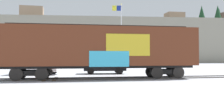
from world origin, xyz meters
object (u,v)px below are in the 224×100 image
parked_car_white (35,65)px  freight_car (101,48)px  parked_car_black (104,65)px  flagpole (120,29)px

parked_car_white → freight_car: bearing=-37.3°
parked_car_white → parked_car_black: 6.39m
parked_car_white → parked_car_black: parked_car_white is taller
freight_car → parked_car_black: bearing=84.2°
freight_car → parked_car_black: (0.53, 5.17, -1.53)m
freight_car → parked_car_black: size_ratio=3.59×
freight_car → parked_car_white: bearing=142.7°
parked_car_white → parked_car_black: size_ratio=1.05×
flagpole → parked_car_white: size_ratio=2.07×
flagpole → parked_car_black: flagpole is taller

